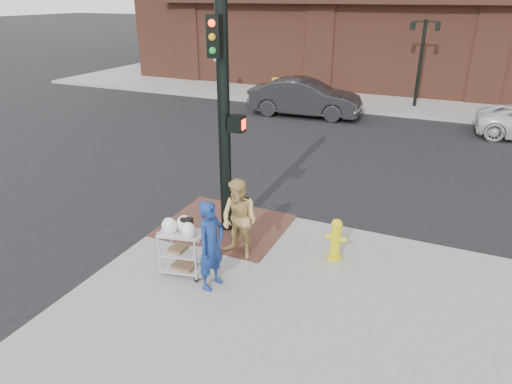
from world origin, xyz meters
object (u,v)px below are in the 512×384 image
at_px(woman_blue, 211,245).
at_px(sedan_dark, 305,98).
at_px(utility_cart, 183,248).
at_px(fire_hydrant, 336,239).
at_px(traffic_signal_pole, 224,116).
at_px(pedestrian_tan, 239,219).
at_px(lamp_post, 421,54).

height_order(woman_blue, sedan_dark, woman_blue).
bearing_deg(utility_cart, fire_hydrant, 33.65).
bearing_deg(woman_blue, fire_hydrant, -34.58).
relative_size(traffic_signal_pole, utility_cart, 4.15).
distance_m(woman_blue, sedan_dark, 14.10).
distance_m(woman_blue, pedestrian_tan, 1.17).
xyz_separation_m(lamp_post, fire_hydrant, (0.16, -15.48, -2.00)).
xyz_separation_m(pedestrian_tan, fire_hydrant, (1.85, 0.69, -0.38)).
bearing_deg(utility_cart, pedestrian_tan, 54.81).
bearing_deg(lamp_post, fire_hydrant, -89.42).
relative_size(traffic_signal_pole, woman_blue, 2.89).
distance_m(lamp_post, pedestrian_tan, 16.34).
bearing_deg(pedestrian_tan, fire_hydrant, 32.60).
relative_size(lamp_post, woman_blue, 2.31).
relative_size(woman_blue, utility_cart, 1.43).
xyz_separation_m(pedestrian_tan, utility_cart, (-0.72, -1.02, -0.30)).
xyz_separation_m(traffic_signal_pole, sedan_dark, (-2.04, 11.70, -1.99)).
distance_m(traffic_signal_pole, utility_cart, 2.90).
height_order(woman_blue, fire_hydrant, woman_blue).
bearing_deg(pedestrian_tan, utility_cart, -113.05).
distance_m(lamp_post, utility_cart, 17.47).
height_order(sedan_dark, fire_hydrant, sedan_dark).
height_order(pedestrian_tan, fire_hydrant, pedestrian_tan).
xyz_separation_m(pedestrian_tan, sedan_dark, (-2.82, 12.64, -0.16)).
xyz_separation_m(lamp_post, sedan_dark, (-4.51, -3.53, -1.78)).
bearing_deg(traffic_signal_pole, sedan_dark, 99.88).
distance_m(traffic_signal_pole, sedan_dark, 12.04).
bearing_deg(lamp_post, sedan_dark, -141.98).
xyz_separation_m(woman_blue, fire_hydrant, (1.84, 1.86, -0.40)).
bearing_deg(fire_hydrant, utility_cart, -146.35).
distance_m(lamp_post, woman_blue, 17.50).
distance_m(pedestrian_tan, fire_hydrant, 2.01).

